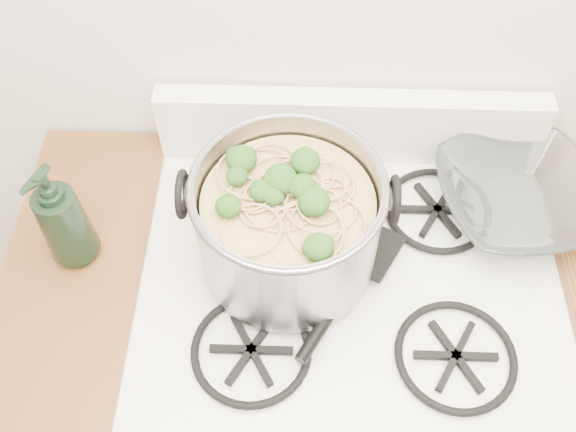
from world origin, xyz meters
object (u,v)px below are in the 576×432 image
at_px(spatula, 372,247).
at_px(gas_range, 335,376).
at_px(glass_bowl, 514,204).
at_px(bottle, 61,216).
at_px(stock_pot, 288,224).

bearing_deg(spatula, gas_range, -97.58).
height_order(gas_range, spatula, spatula).
relative_size(glass_bowl, bottle, 0.52).
distance_m(glass_bowl, bottle, 0.82).
height_order(glass_bowl, bottle, bottle).
distance_m(spatula, glass_bowl, 0.29).
relative_size(gas_range, bottle, 4.03).
bearing_deg(gas_range, stock_pot, 163.47).
xyz_separation_m(gas_range, spatula, (0.04, 0.05, 0.50)).
height_order(gas_range, bottle, bottle).
height_order(gas_range, stock_pot, stock_pot).
bearing_deg(stock_pot, gas_range, -16.53).
bearing_deg(glass_bowl, spatula, -158.91).
relative_size(stock_pot, glass_bowl, 2.95).
bearing_deg(spatula, bottle, -148.54).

